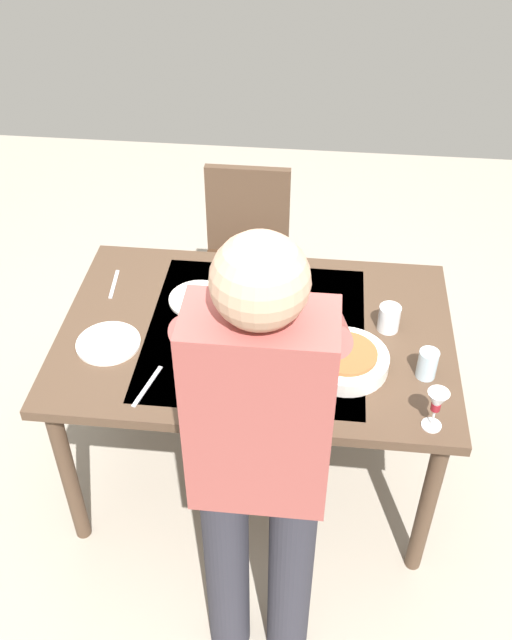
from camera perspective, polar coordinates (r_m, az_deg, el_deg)
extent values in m
plane|color=#9E9384|center=(3.17, 0.00, -11.48)|extent=(6.00, 6.00, 0.00)
cube|color=#4C3828|center=(2.62, 0.00, -1.17)|extent=(1.44, 0.96, 0.04)
cube|color=#C6AD89|center=(2.61, 0.00, -0.87)|extent=(0.79, 0.82, 0.00)
cylinder|color=#4C3828|center=(3.21, 12.41, -2.33)|extent=(0.06, 0.06, 0.73)
cylinder|color=#4C3828|center=(3.29, -10.55, -0.74)|extent=(0.06, 0.06, 0.73)
cylinder|color=#4C3828|center=(2.66, 13.53, -14.31)|extent=(0.06, 0.06, 0.73)
cylinder|color=#4C3828|center=(2.76, -14.79, -11.92)|extent=(0.06, 0.06, 0.73)
cube|color=#352114|center=(3.43, -0.97, 3.74)|extent=(0.40, 0.40, 0.04)
cube|color=#4C3828|center=(3.44, -0.66, 8.80)|extent=(0.40, 0.04, 0.45)
cylinder|color=#4C3828|center=(3.69, 2.01, 2.32)|extent=(0.04, 0.04, 0.43)
cylinder|color=#4C3828|center=(3.72, -3.23, 2.65)|extent=(0.04, 0.04, 0.43)
cylinder|color=#4C3828|center=(3.42, 1.56, -1.15)|extent=(0.04, 0.04, 0.43)
cylinder|color=#4C3828|center=(3.46, -4.06, -0.76)|extent=(0.04, 0.04, 0.43)
cylinder|color=#2D2D38|center=(2.38, -2.33, -19.19)|extent=(0.14, 0.14, 0.88)
cylinder|color=#2D2D38|center=(2.37, 2.77, -19.62)|extent=(0.14, 0.14, 0.88)
cube|color=#9E4C47|center=(1.77, 0.27, -7.21)|extent=(0.36, 0.20, 0.60)
sphere|color=tan|center=(1.50, 0.31, 3.15)|extent=(0.22, 0.22, 0.22)
cylinder|color=#9E4C47|center=(1.91, -4.11, -0.07)|extent=(0.08, 0.52, 0.40)
cylinder|color=#9E4C47|center=(1.89, 6.18, -0.77)|extent=(0.08, 0.52, 0.40)
cylinder|color=black|center=(2.59, -1.08, 1.75)|extent=(0.07, 0.07, 0.20)
cylinder|color=black|center=(2.51, -1.12, 4.26)|extent=(0.03, 0.03, 0.08)
cylinder|color=black|center=(2.48, -1.13, 5.16)|extent=(0.03, 0.03, 0.02)
cylinder|color=white|center=(2.73, 3.27, 1.48)|extent=(0.06, 0.06, 0.01)
cylinder|color=white|center=(2.71, 3.30, 2.11)|extent=(0.01, 0.01, 0.07)
cone|color=white|center=(2.67, 3.36, 3.34)|extent=(0.07, 0.07, 0.07)
cylinder|color=beige|center=(2.68, 3.34, 2.95)|extent=(0.03, 0.03, 0.03)
cylinder|color=white|center=(2.34, 13.87, -8.19)|extent=(0.06, 0.06, 0.01)
cylinder|color=white|center=(2.31, 14.01, -7.56)|extent=(0.01, 0.01, 0.07)
cone|color=white|center=(2.26, 14.30, -6.32)|extent=(0.07, 0.07, 0.07)
cylinder|color=maroon|center=(2.28, 14.21, -6.71)|extent=(0.03, 0.03, 0.03)
cylinder|color=silver|center=(2.73, 1.04, 2.68)|extent=(0.07, 0.07, 0.09)
cylinder|color=silver|center=(2.46, 13.57, -3.45)|extent=(0.07, 0.07, 0.11)
cylinder|color=silver|center=(2.62, 10.61, 0.15)|extent=(0.08, 0.08, 0.10)
cylinder|color=white|center=(2.46, 7.15, -3.26)|extent=(0.30, 0.30, 0.05)
cylinder|color=#C6562D|center=(2.45, 7.19, -2.86)|extent=(0.22, 0.22, 0.03)
cylinder|color=white|center=(2.39, -1.54, -4.51)|extent=(0.18, 0.18, 0.05)
cylinder|color=#4C843D|center=(2.38, -1.55, -4.11)|extent=(0.13, 0.13, 0.03)
cylinder|color=white|center=(2.60, -11.75, -1.83)|extent=(0.23, 0.23, 0.01)
cylinder|color=white|center=(2.75, -4.61, 1.68)|extent=(0.23, 0.23, 0.01)
cube|color=silver|center=(2.42, -8.70, -5.26)|extent=(0.06, 0.20, 0.00)
cube|color=silver|center=(2.87, -11.30, 2.85)|extent=(0.03, 0.18, 0.00)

